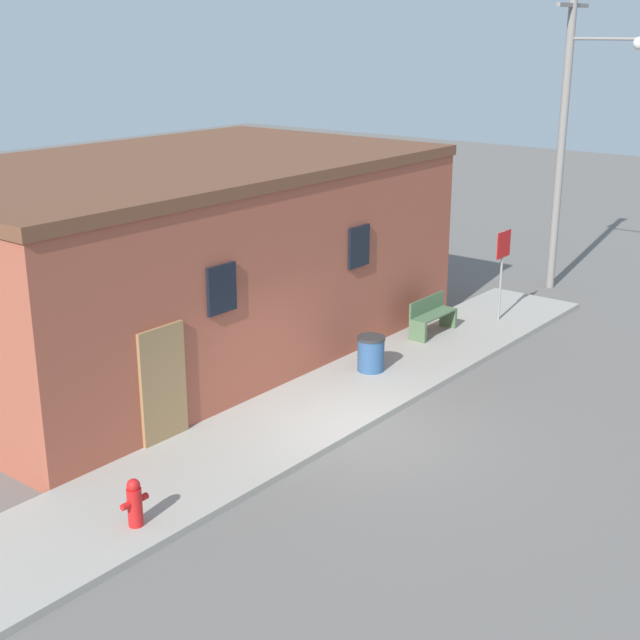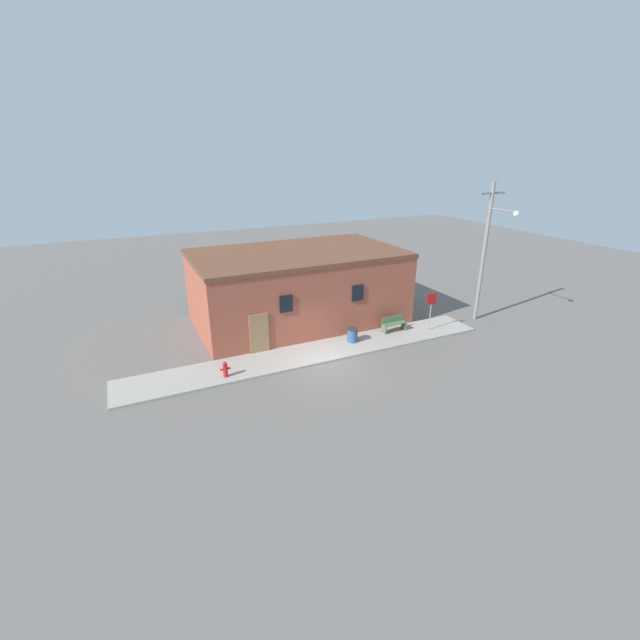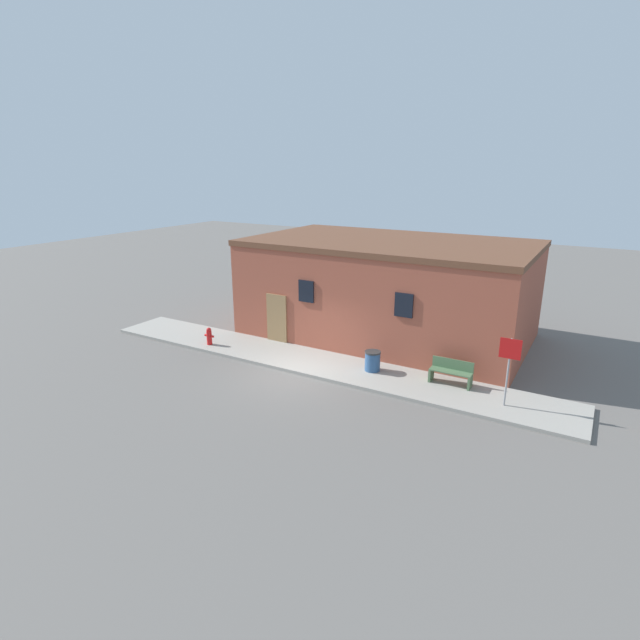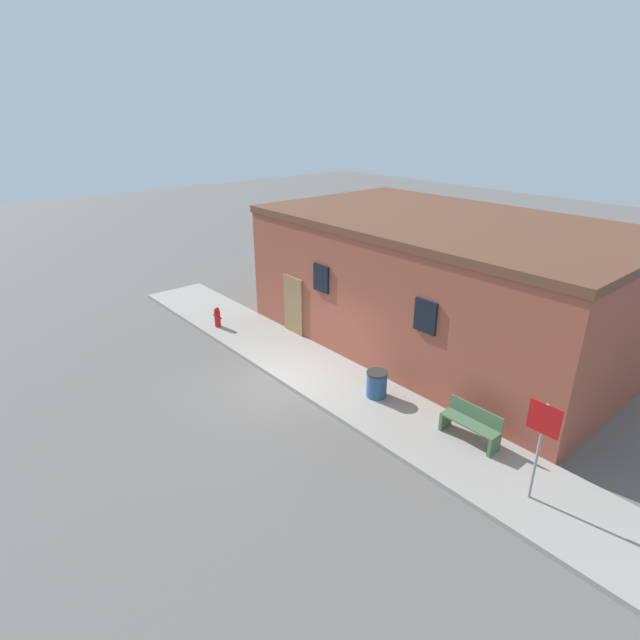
# 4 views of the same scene
# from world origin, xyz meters

# --- Properties ---
(ground_plane) EXTENTS (80.00, 80.00, 0.00)m
(ground_plane) POSITION_xyz_m (0.00, 0.00, 0.00)
(ground_plane) COLOR #66605B
(sidewalk) EXTENTS (19.45, 2.46, 0.13)m
(sidewalk) POSITION_xyz_m (0.00, 1.23, 0.06)
(sidewalk) COLOR #9E998E
(sidewalk) RESTS_ON ground
(brick_building) EXTENTS (12.11, 7.19, 4.33)m
(brick_building) POSITION_xyz_m (1.07, 6.00, 2.17)
(brick_building) COLOR #9E4C38
(brick_building) RESTS_ON ground
(fire_hydrant) EXTENTS (0.46, 0.22, 0.75)m
(fire_hydrant) POSITION_xyz_m (-4.77, 0.61, 0.50)
(fire_hydrant) COLOR red
(fire_hydrant) RESTS_ON sidewalk
(stop_sign) EXTENTS (0.65, 0.06, 2.24)m
(stop_sign) POSITION_xyz_m (7.21, 1.03, 1.69)
(stop_sign) COLOR gray
(stop_sign) RESTS_ON sidewalk
(bench) EXTENTS (1.45, 0.44, 0.87)m
(bench) POSITION_xyz_m (5.27, 1.79, 0.56)
(bench) COLOR #4C6B47
(bench) RESTS_ON sidewalk
(trash_bin) EXTENTS (0.59, 0.59, 0.75)m
(trash_bin) POSITION_xyz_m (2.41, 1.52, 0.50)
(trash_bin) COLOR #2D517F
(trash_bin) RESTS_ON sidewalk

